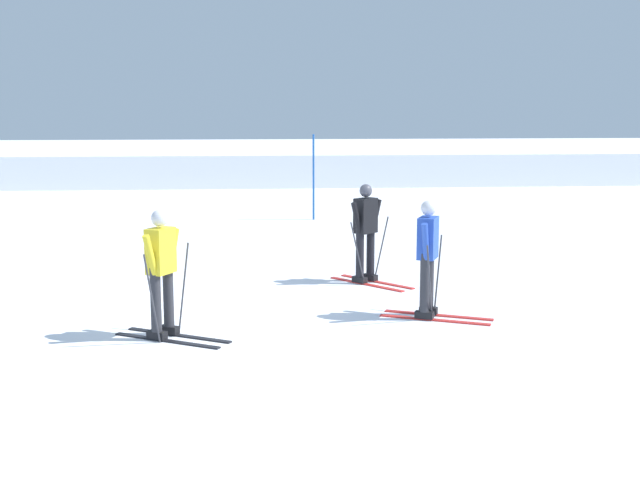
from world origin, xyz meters
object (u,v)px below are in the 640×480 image
skier_blue (428,255)px  skier_black (366,230)px  skier_yellow (162,270)px  trail_marker_pole (314,177)px

skier_blue → skier_black: (-0.57, 2.43, -0.00)m
skier_yellow → trail_marker_pole: trail_marker_pole is taller
skier_blue → trail_marker_pole: 10.37m
skier_blue → skier_black: 2.49m
skier_blue → skier_yellow: size_ratio=1.00×
skier_blue → trail_marker_pole: bearing=94.9°
skier_yellow → skier_black: (3.13, 3.16, -0.00)m
skier_black → trail_marker_pole: size_ratio=0.75×
skier_yellow → trail_marker_pole: (2.81, 11.07, 0.22)m
skier_black → trail_marker_pole: bearing=92.3°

